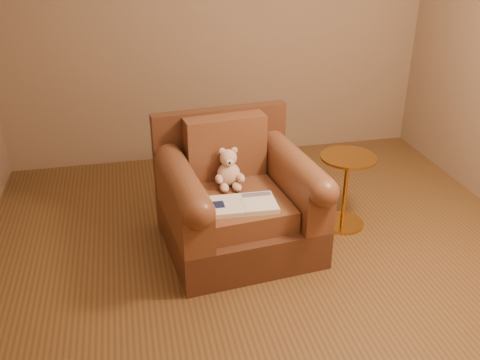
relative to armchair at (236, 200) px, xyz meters
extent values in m
plane|color=brown|center=(0.17, -0.36, -0.35)|extent=(4.00, 4.00, 0.00)
cube|color=#886D53|center=(0.17, 1.64, 1.00)|extent=(4.00, 0.02, 2.70)
cube|color=#4F2B1A|center=(0.00, -0.04, -0.21)|extent=(1.11, 1.06, 0.28)
cube|color=#4F2B1A|center=(-0.04, 0.38, 0.24)|extent=(1.02, 0.21, 0.63)
cube|color=brown|center=(0.01, -0.09, 0.01)|extent=(0.66, 0.77, 0.15)
cube|color=brown|center=(-0.03, 0.25, 0.31)|extent=(0.60, 0.22, 0.45)
cube|color=brown|center=(-0.39, -0.14, 0.09)|extent=(0.29, 0.88, 0.32)
cube|color=brown|center=(0.41, -0.05, 0.09)|extent=(0.29, 0.88, 0.32)
cylinder|color=brown|center=(-0.39, -0.14, 0.25)|extent=(0.29, 0.88, 0.20)
cylinder|color=brown|center=(0.41, -0.05, 0.25)|extent=(0.29, 0.88, 0.20)
ellipsoid|color=beige|center=(-0.04, 0.09, 0.16)|extent=(0.17, 0.15, 0.18)
sphere|color=beige|center=(-0.04, 0.10, 0.29)|extent=(0.12, 0.12, 0.12)
ellipsoid|color=beige|center=(-0.08, 0.11, 0.34)|extent=(0.05, 0.03, 0.05)
ellipsoid|color=beige|center=(0.01, 0.11, 0.34)|extent=(0.05, 0.03, 0.05)
ellipsoid|color=beige|center=(-0.04, 0.05, 0.28)|extent=(0.06, 0.04, 0.05)
sphere|color=black|center=(-0.04, 0.03, 0.28)|extent=(0.02, 0.02, 0.02)
ellipsoid|color=beige|center=(-0.12, 0.03, 0.16)|extent=(0.06, 0.11, 0.06)
ellipsoid|color=beige|center=(0.04, 0.02, 0.16)|extent=(0.06, 0.11, 0.06)
ellipsoid|color=beige|center=(-0.09, 0.00, 0.11)|extent=(0.07, 0.11, 0.06)
ellipsoid|color=beige|center=(0.00, -0.01, 0.11)|extent=(0.07, 0.11, 0.06)
cube|color=beige|center=(-0.01, -0.25, 0.10)|extent=(0.45, 0.28, 0.03)
cube|color=white|center=(-0.12, -0.25, 0.12)|extent=(0.22, 0.27, 0.00)
cube|color=white|center=(0.10, -0.26, 0.12)|extent=(0.22, 0.27, 0.00)
cube|color=beige|center=(-0.01, -0.25, 0.12)|extent=(0.02, 0.27, 0.00)
cube|color=#0F1638|center=(-0.17, -0.25, 0.12)|extent=(0.08, 0.10, 0.00)
cube|color=slate|center=(0.10, -0.16, 0.12)|extent=(0.20, 0.06, 0.00)
cylinder|color=#C28A35|center=(0.86, 0.07, -0.34)|extent=(0.33, 0.33, 0.02)
cylinder|color=#C28A35|center=(0.86, 0.07, -0.06)|extent=(0.03, 0.03, 0.54)
cylinder|color=#C28A35|center=(0.86, 0.07, 0.22)|extent=(0.42, 0.42, 0.02)
cylinder|color=#C28A35|center=(0.86, 0.07, 0.21)|extent=(0.03, 0.03, 0.02)
camera|label=1|loc=(-0.69, -3.26, 1.81)|focal=40.00mm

